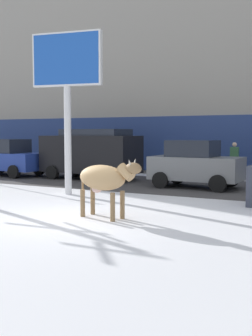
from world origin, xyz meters
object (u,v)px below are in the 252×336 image
billboard (67,69)px  car_blue_sedan (6,158)px  car_black_van (91,153)px  car_grey_hatchback (195,164)px  pedestrian_far_left (126,158)px  cow_tan (104,179)px  pedestrian_near_billboard (234,161)px

billboard → car_blue_sedan: bearing=148.9°
billboard → car_black_van: (-1.88, 4.51, -3.07)m
car_black_van → car_grey_hatchback: size_ratio=1.31×
car_black_van → pedestrian_far_left: size_ratio=2.70×
cow_tan → car_grey_hatchback: 6.72m
pedestrian_near_billboard → pedestrian_far_left: bearing=180.0°
cow_tan → car_blue_sedan: 11.95m
pedestrian_near_billboard → billboard: bearing=-121.7°
cow_tan → pedestrian_near_billboard: (1.04, 9.81, -0.11)m
car_grey_hatchback → pedestrian_near_billboard: size_ratio=2.06×
pedestrian_near_billboard → pedestrian_far_left: 5.44m
cow_tan → car_blue_sedan: (-9.74, 6.92, -0.09)m
billboard → pedestrian_near_billboard: (4.23, 6.85, -3.43)m
car_blue_sedan → car_grey_hatchback: (9.96, -0.21, 0.02)m
car_grey_hatchback → pedestrian_far_left: car_grey_hatchback is taller
car_blue_sedan → pedestrian_far_left: 6.07m
billboard → car_grey_hatchback: 6.09m
pedestrian_far_left → cow_tan: bearing=-65.8°
car_grey_hatchback → pedestrian_far_left: bearing=146.2°
car_grey_hatchback → pedestrian_near_billboard: car_grey_hatchback is taller
cow_tan → car_blue_sedan: size_ratio=0.45×
pedestrian_near_billboard → car_grey_hatchback: bearing=-104.9°
car_black_van → pedestrian_near_billboard: 6.55m
billboard → car_grey_hatchback: size_ratio=1.56×
car_blue_sedan → billboard: bearing=-31.1°
billboard → car_black_van: bearing=112.6°
car_black_van → pedestrian_far_left: 2.46m
cow_tan → billboard: bearing=137.1°
car_blue_sedan → car_grey_hatchback: bearing=-1.2°
cow_tan → car_black_van: 9.04m
billboard → pedestrian_far_left: size_ratio=3.21×
billboard → car_blue_sedan: billboard is taller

